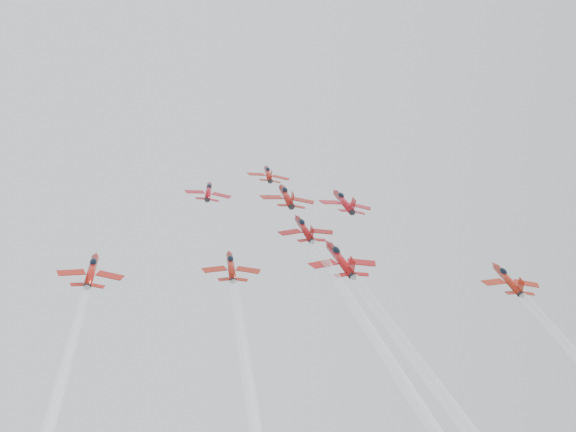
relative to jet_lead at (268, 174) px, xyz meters
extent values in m
cylinder|color=#9D190F|center=(0.00, -0.29, -0.27)|extent=(1.04, 8.47, 6.12)
cone|color=#9D190F|center=(0.00, 4.53, 2.93)|extent=(1.04, 2.31, 2.02)
cone|color=black|center=(0.00, -4.71, -3.21)|extent=(1.04, 1.52, 1.50)
ellipsoid|color=black|center=(0.00, 1.26, 1.33)|extent=(0.95, 2.21, 1.86)
cube|color=#9D190F|center=(-2.56, -0.89, -0.73)|extent=(3.88, 2.51, 1.02)
cube|color=#9D190F|center=(2.56, -0.89, -0.73)|extent=(3.88, 2.51, 1.02)
cube|color=#9D190F|center=(0.00, -4.39, -1.63)|extent=(0.11, 2.47, 2.52)
cube|color=#9D190F|center=(-1.33, -3.92, -2.69)|extent=(1.86, 1.24, 0.59)
cube|color=#9D190F|center=(1.33, -3.92, -2.69)|extent=(1.86, 1.24, 0.59)
cylinder|color=#A8101E|center=(-12.74, -11.35, -7.63)|extent=(1.02, 8.25, 5.96)
cone|color=#A8101E|center=(-12.74, -6.66, -4.51)|extent=(1.02, 2.25, 1.97)
cone|color=black|center=(-12.74, -15.65, -10.50)|extent=(1.02, 1.48, 1.46)
ellipsoid|color=black|center=(-12.74, -9.84, -6.07)|extent=(0.92, 2.15, 1.82)
cube|color=#A8101E|center=(-15.23, -11.94, -8.08)|extent=(3.78, 2.45, 1.00)
cube|color=#A8101E|center=(-10.25, -11.94, -8.08)|extent=(3.78, 2.45, 1.00)
cube|color=#A8101E|center=(-12.74, -15.34, -8.96)|extent=(0.11, 2.41, 2.46)
cube|color=#A8101E|center=(-14.03, -14.88, -9.98)|extent=(1.81, 1.21, 0.57)
cube|color=#A8101E|center=(-11.45, -14.88, -9.98)|extent=(1.81, 1.21, 0.57)
cylinder|color=maroon|center=(1.89, -12.10, -8.13)|extent=(1.23, 9.97, 7.21)
cone|color=maroon|center=(1.89, -6.43, -4.36)|extent=(1.23, 2.72, 2.38)
cone|color=black|center=(1.89, -17.30, -11.59)|extent=(1.23, 1.80, 1.76)
ellipsoid|color=black|center=(1.89, -10.27, -6.25)|extent=(1.12, 2.60, 2.20)
cube|color=maroon|center=(-1.13, -12.81, -8.67)|extent=(4.57, 2.96, 1.21)
cube|color=maroon|center=(4.90, -12.81, -8.67)|extent=(4.57, 2.96, 1.21)
cube|color=maroon|center=(1.89, -16.93, -9.74)|extent=(0.13, 2.91, 2.97)
cube|color=maroon|center=(0.32, -16.37, -10.98)|extent=(2.19, 1.47, 0.69)
cube|color=maroon|center=(3.45, -16.37, -10.98)|extent=(2.19, 1.47, 0.69)
cylinder|color=#AB101A|center=(12.62, -13.60, -9.13)|extent=(1.21, 9.80, 7.08)
cone|color=#AB101A|center=(12.62, -8.03, -5.43)|extent=(1.21, 2.68, 2.34)
cone|color=black|center=(12.62, -18.72, -12.53)|extent=(1.21, 1.76, 1.73)
ellipsoid|color=black|center=(12.62, -11.81, -7.28)|extent=(1.10, 2.56, 2.16)
cube|color=#AB101A|center=(9.66, -14.30, -9.66)|extent=(4.49, 2.91, 1.18)
cube|color=#AB101A|center=(15.58, -14.30, -9.66)|extent=(4.49, 2.91, 1.18)
cube|color=#AB101A|center=(12.62, -18.35, -10.71)|extent=(0.13, 2.86, 2.92)
cube|color=#AB101A|center=(11.08, -17.80, -11.93)|extent=(2.16, 1.44, 0.68)
cube|color=#AB101A|center=(14.15, -17.80, -11.93)|extent=(2.16, 1.44, 0.68)
cylinder|color=maroon|center=(2.65, -26.25, -17.54)|extent=(1.10, 8.92, 6.45)
cone|color=maroon|center=(2.65, -21.17, -14.17)|extent=(1.10, 2.44, 2.13)
cone|color=black|center=(2.65, -30.90, -20.64)|extent=(1.10, 1.61, 1.58)
ellipsoid|color=black|center=(2.65, -24.61, -15.86)|extent=(1.00, 2.33, 1.97)
cube|color=maroon|center=(-0.04, -26.88, -18.03)|extent=(4.09, 2.65, 1.08)
cube|color=maroon|center=(5.35, -26.88, -18.03)|extent=(4.09, 2.65, 1.08)
cube|color=maroon|center=(2.65, -30.57, -18.98)|extent=(0.12, 2.60, 2.66)
cube|color=maroon|center=(1.26, -30.07, -20.09)|extent=(1.96, 1.31, 0.62)
cube|color=maroon|center=(4.05, -30.07, -20.09)|extent=(1.96, 1.31, 0.62)
cylinder|color=white|center=(2.65, -68.65, -45.76)|extent=(1.40, 75.60, 50.95)
cylinder|color=#AE1810|center=(-29.74, -41.83, -27.91)|extent=(1.03, 8.40, 6.07)
cone|color=#AE1810|center=(-29.74, -37.06, -24.74)|extent=(1.03, 2.29, 2.01)
cone|color=black|center=(-29.74, -46.21, -30.83)|extent=(1.03, 1.51, 1.49)
ellipsoid|color=black|center=(-29.74, -40.29, -26.32)|extent=(0.94, 2.19, 1.85)
cube|color=#AE1810|center=(-32.28, -42.43, -28.37)|extent=(3.85, 2.49, 1.02)
cube|color=#AE1810|center=(-27.21, -42.43, -28.37)|extent=(3.85, 2.49, 1.02)
cube|color=#AE1810|center=(-29.74, -45.89, -29.26)|extent=(0.11, 2.45, 2.50)
cube|color=#AE1810|center=(-31.06, -45.43, -30.31)|extent=(1.85, 1.23, 0.58)
cube|color=#AE1810|center=(-28.43, -45.43, -30.31)|extent=(1.85, 1.23, 0.58)
cylinder|color=#9B1C0E|center=(-10.64, -39.64, -26.46)|extent=(0.98, 7.94, 5.74)
cone|color=#9B1C0E|center=(-10.64, -35.13, -23.46)|extent=(0.98, 2.17, 1.90)
cone|color=black|center=(-10.64, -43.79, -29.22)|extent=(0.98, 1.43, 1.40)
ellipsoid|color=black|center=(-10.64, -38.19, -24.96)|extent=(0.89, 2.07, 1.75)
cube|color=#9B1C0E|center=(-13.04, -40.21, -26.89)|extent=(3.64, 2.36, 0.96)
cube|color=#9B1C0E|center=(-8.24, -40.21, -26.89)|extent=(3.64, 2.36, 0.96)
cube|color=#9B1C0E|center=(-10.64, -43.49, -27.74)|extent=(0.11, 2.32, 2.37)
cube|color=#9B1C0E|center=(-11.88, -43.05, -28.72)|extent=(1.75, 1.17, 0.55)
cube|color=#9B1C0E|center=(-9.40, -43.05, -28.72)|extent=(1.75, 1.17, 0.55)
cylinder|color=#AA1011|center=(6.21, -36.58, -24.42)|extent=(1.23, 10.00, 7.22)
cone|color=#AA1011|center=(6.21, -30.90, -20.64)|extent=(1.23, 2.73, 2.39)
cone|color=black|center=(6.21, -41.80, -27.89)|extent=(1.23, 1.80, 1.77)
ellipsoid|color=black|center=(6.21, -34.75, -22.53)|extent=(1.12, 2.61, 2.20)
cube|color=#AA1011|center=(3.19, -37.29, -24.96)|extent=(4.58, 2.97, 1.21)
cube|color=#AA1011|center=(9.23, -37.29, -24.96)|extent=(4.58, 2.97, 1.21)
cube|color=#AA1011|center=(6.21, -41.42, -26.03)|extent=(0.13, 2.92, 2.98)
cube|color=#AA1011|center=(4.64, -40.87, -27.27)|extent=(2.20, 1.47, 0.69)
cube|color=#AA1011|center=(7.78, -40.87, -27.27)|extent=(2.20, 1.47, 0.69)
cylinder|color=#A7210F|center=(30.71, -41.29, -27.56)|extent=(1.03, 8.39, 6.07)
cone|color=#A7210F|center=(30.71, -36.52, -24.38)|extent=(1.03, 2.29, 2.01)
cone|color=black|center=(30.71, -45.68, -30.47)|extent=(1.03, 1.51, 1.49)
ellipsoid|color=black|center=(30.71, -39.76, -25.97)|extent=(0.94, 2.19, 1.85)
cube|color=#A7210F|center=(28.17, -41.89, -28.01)|extent=(3.85, 2.49, 1.02)
cube|color=#A7210F|center=(33.24, -41.89, -28.01)|extent=(3.85, 2.49, 1.02)
cube|color=#A7210F|center=(30.71, -45.36, -28.91)|extent=(0.11, 2.45, 2.50)
cube|color=#A7210F|center=(29.39, -44.89, -29.95)|extent=(1.85, 1.23, 0.58)
cube|color=#A7210F|center=(32.02, -44.89, -29.95)|extent=(1.85, 1.23, 0.58)
camera|label=1|loc=(-19.28, -141.39, -43.62)|focal=45.00mm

